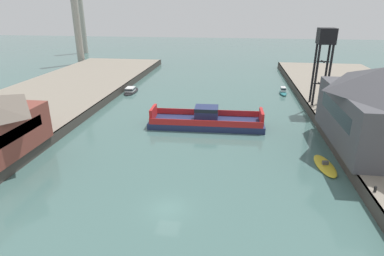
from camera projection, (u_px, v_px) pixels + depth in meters
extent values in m
plane|color=#476B66|center=(167.00, 209.00, 34.47)|extent=(400.00, 400.00, 0.00)
cube|color=#423D38|center=(69.00, 127.00, 55.43)|extent=(0.30, 140.00, 1.68)
cube|color=#423D38|center=(329.00, 140.00, 49.95)|extent=(0.30, 140.00, 1.68)
cube|color=navy|center=(206.00, 123.00, 58.08)|extent=(20.64, 6.78, 1.10)
cube|color=red|center=(207.00, 112.00, 60.52)|extent=(19.65, 0.66, 1.10)
cube|color=red|center=(205.00, 123.00, 54.86)|extent=(19.65, 0.66, 1.10)
cube|color=navy|center=(206.00, 114.00, 57.42)|extent=(4.19, 3.53, 2.59)
cube|color=black|center=(207.00, 109.00, 57.09)|extent=(4.23, 3.57, 0.60)
cube|color=red|center=(261.00, 117.00, 56.50)|extent=(0.62, 4.36, 2.20)
cube|color=red|center=(153.00, 113.00, 58.48)|extent=(0.62, 4.36, 2.20)
ellipsoid|color=black|center=(131.00, 91.00, 81.36)|extent=(3.15, 8.26, 0.35)
cube|color=silver|center=(130.00, 89.00, 80.55)|extent=(2.11, 2.92, 1.00)
cube|color=black|center=(130.00, 89.00, 80.51)|extent=(2.17, 3.01, 0.30)
ellipsoid|color=yellow|center=(325.00, 166.00, 43.47)|extent=(2.78, 6.92, 0.36)
cube|color=#4C4C51|center=(325.00, 163.00, 43.32)|extent=(0.82, 0.46, 0.50)
ellipsoid|color=#237075|center=(283.00, 93.00, 79.51)|extent=(1.66, 5.24, 0.57)
cube|color=silver|center=(283.00, 89.00, 79.57)|extent=(1.15, 1.84, 1.10)
cube|color=black|center=(283.00, 89.00, 79.53)|extent=(1.18, 1.89, 0.33)
cube|color=black|center=(17.00, 133.00, 41.34)|extent=(0.08, 10.93, 1.55)
cube|color=#4C4C51|center=(374.00, 118.00, 45.52)|extent=(10.96, 20.34, 7.66)
pyramid|color=#424247|center=(382.00, 80.00, 43.55)|extent=(10.96, 20.34, 3.45)
cube|color=black|center=(335.00, 111.00, 45.89)|extent=(0.08, 14.24, 2.14)
cylinder|color=black|center=(313.00, 73.00, 65.02)|extent=(0.44, 0.44, 11.94)
cylinder|color=black|center=(326.00, 74.00, 64.71)|extent=(0.44, 0.44, 11.94)
cylinder|color=black|center=(316.00, 76.00, 62.76)|extent=(0.44, 0.44, 11.94)
cylinder|color=black|center=(329.00, 76.00, 62.45)|extent=(0.44, 0.44, 11.94)
cube|color=black|center=(320.00, 84.00, 64.37)|extent=(2.43, 0.20, 0.20)
cube|color=black|center=(320.00, 84.00, 64.37)|extent=(0.20, 2.43, 0.20)
cube|color=black|center=(323.00, 62.00, 62.80)|extent=(2.43, 0.20, 0.20)
cube|color=black|center=(323.00, 62.00, 62.80)|extent=(0.20, 2.43, 0.20)
cube|color=black|center=(327.00, 36.00, 61.08)|extent=(3.16, 3.16, 2.96)
cylinder|color=black|center=(375.00, 189.00, 34.52)|extent=(0.28, 0.28, 0.55)
sphere|color=black|center=(376.00, 187.00, 34.42)|extent=(0.32, 0.32, 0.32)
cylinder|color=#9E998E|center=(81.00, 20.00, 144.60)|extent=(3.19, 3.19, 28.84)
cylinder|color=#9E998E|center=(76.00, 19.00, 115.83)|extent=(2.53, 2.53, 32.09)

